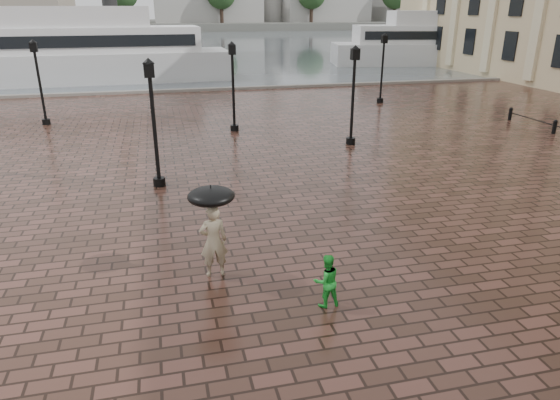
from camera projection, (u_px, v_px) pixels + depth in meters
name	position (u px, v px, depth m)	size (l,w,h in m)	color
ground	(456.00, 317.00, 10.57)	(300.00, 300.00, 0.00)	#321F17
harbour_water	(186.00, 42.00, 93.97)	(240.00, 240.00, 0.00)	#474F56
quay_edge	(233.00, 90.00, 39.58)	(80.00, 0.60, 0.30)	slate
far_shore	(172.00, 25.00, 155.25)	(300.00, 60.00, 2.00)	#4C4C47
street_lamps	(242.00, 87.00, 25.34)	(21.44, 14.44, 4.40)	black
adult_pedestrian	(213.00, 241.00, 11.90)	(0.67, 0.44, 1.82)	tan
child_pedestrian	(326.00, 281.00, 10.76)	(0.59, 0.46, 1.22)	green
ferry_near	(78.00, 52.00, 42.86)	(26.08, 7.17, 8.48)	silver
ferry_far	(440.00, 43.00, 56.39)	(24.71, 10.21, 7.89)	silver
umbrella	(211.00, 196.00, 11.48)	(1.10, 1.10, 1.18)	black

